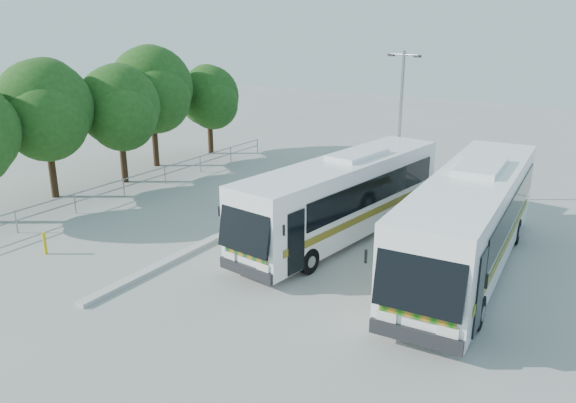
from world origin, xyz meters
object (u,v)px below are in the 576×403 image
Objects in this scene: tree_far_e at (210,96)px; coach_main at (343,196)px; tree_far_c at (120,106)px; tree_far_b at (45,108)px; tree_far_d at (152,88)px; lamppost at (400,120)px; bollard at (45,243)px; coach_adjacent at (470,219)px.

coach_main is at bearing -32.82° from tree_far_e.
coach_main is (14.13, -1.24, -2.46)m from tree_far_c.
tree_far_c reaches higher than tree_far_e.
tree_far_b reaches higher than coach_main.
lamppost is at bearing 4.24° from tree_far_d.
tree_far_b is 12.13m from tree_far_e.
bollard is (-8.94, -13.76, -3.60)m from lamppost.
lamppost is (-5.28, 6.65, 2.10)m from coach_adjacent.
lamppost reaches higher than tree_far_b.
tree_far_b is 0.58× the size of coach_main.
tree_far_d is 0.61× the size of coach_main.
coach_main is 5.31m from coach_adjacent.
bollard is at bearing -63.21° from tree_far_d.
tree_far_d reaches higher than tree_far_b.
tree_far_e is at bearing -178.59° from lamppost.
tree_far_b is 20.57m from coach_adjacent.
tree_far_b is 1.07× the size of tree_far_c.
tree_far_e is 18.37m from bollard.
lamppost is at bearing 18.90° from tree_far_c.
coach_adjacent reaches higher than coach_main.
tree_far_d is at bearing -161.39° from lamppost.
tree_far_c is 1.10× the size of tree_far_e.
bollard is at bearing -131.52° from coach_main.
tree_far_b is at bearing 140.43° from bollard.
tree_far_b reaches higher than bollard.
tree_far_b reaches higher than tree_far_e.
lamppost reaches higher than bollard.
coach_adjacent is (19.91, -10.02, -1.95)m from tree_far_e.
tree_far_e reaches higher than coach_main.
tree_far_d is 14.80m from bollard.
bollard is at bearing -59.85° from tree_far_c.
tree_far_c is at bearing 77.09° from tree_far_b.
coach_adjacent is (5.28, -0.58, 0.14)m from coach_main.
tree_far_d is 1.00× the size of lamppost.
tree_far_c is at bearing -146.73° from lamppost.
tree_far_d is 8.22× the size of bollard.
tree_far_d is 0.57× the size of coach_adjacent.
tree_far_b is at bearing -87.77° from tree_far_d.
tree_far_d reaches higher than bollard.
lamppost is (14.63, -3.37, 0.15)m from tree_far_e.
tree_far_b is at bearing -162.14° from coach_main.
coach_main is at bearing -75.59° from lamppost.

